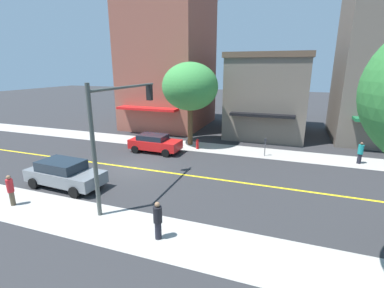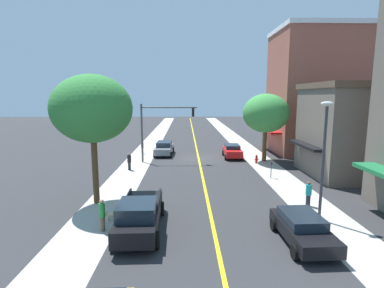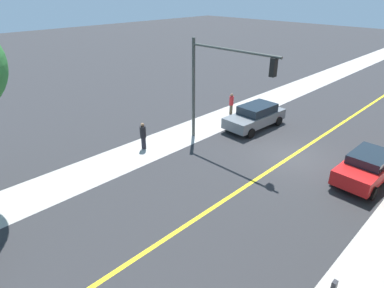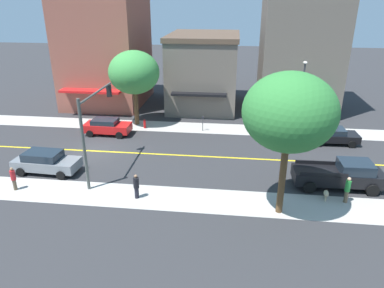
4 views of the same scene
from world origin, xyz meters
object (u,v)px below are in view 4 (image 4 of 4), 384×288
black_pickup_truck (341,174)px  pedestrian_green_shirt (347,189)px  red_sedan_left_curb (107,126)px  small_dog (326,194)px  fire_hydrant (145,124)px  black_sedan_left_curb (332,135)px  street_lamp (302,90)px  street_tree_left_near (290,112)px  pedestrian_red_shirt (13,178)px  pedestrian_black_shirt (136,186)px  parking_meter (203,121)px  traffic_light_mast (93,119)px  street_tree_right_corner (134,73)px  grey_sedan_right_curb (46,162)px  pedestrian_teal_shirt (274,123)px

black_pickup_truck → pedestrian_green_shirt: black_pickup_truck is taller
red_sedan_left_curb → small_dog: (9.52, 17.48, -0.36)m
fire_hydrant → black_sedan_left_curb: size_ratio=0.20×
small_dog → street_lamp: bearing=-170.0°
street_tree_left_near → fire_hydrant: street_tree_left_near is taller
small_dog → pedestrian_red_shirt: bearing=-76.8°
pedestrian_black_shirt → pedestrian_green_shirt: (-1.02, 13.00, 0.07)m
pedestrian_red_shirt → red_sedan_left_curb: bearing=2.8°
parking_meter → traffic_light_mast: bearing=-32.9°
fire_hydrant → red_sedan_left_curb: red_sedan_left_curb is taller
traffic_light_mast → pedestrian_red_shirt: bearing=118.4°
street_tree_right_corner → grey_sedan_right_curb: street_tree_right_corner is taller
street_tree_left_near → pedestrian_black_shirt: size_ratio=5.05×
traffic_light_mast → black_pickup_truck: bearing=-88.8°
street_tree_left_near → street_tree_right_corner: (-14.39, -12.47, -1.00)m
street_tree_right_corner → street_lamp: (0.91, 15.51, -1.05)m
pedestrian_black_shirt → small_dog: 11.91m
parking_meter → pedestrian_green_shirt: bearing=40.5°
fire_hydrant → traffic_light_mast: bearing=-4.8°
grey_sedan_right_curb → black_pickup_truck: size_ratio=0.82×
fire_hydrant → pedestrian_green_shirt: bearing=53.0°
street_tree_right_corner → pedestrian_black_shirt: 14.98m
street_lamp → black_sedan_left_curb: size_ratio=1.54×
traffic_light_mast → pedestrian_green_shirt: (1.61, 16.47, -3.31)m
street_tree_left_near → black_pickup_truck: size_ratio=1.43×
parking_meter → red_sedan_left_curb: size_ratio=0.34×
pedestrian_green_shirt → pedestrian_black_shirt: bearing=39.5°
street_lamp → small_dog: size_ratio=7.74×
traffic_light_mast → pedestrian_green_shirt: size_ratio=3.55×
traffic_light_mast → street_lamp: 18.46m
traffic_light_mast → pedestrian_red_shirt: size_ratio=3.79×
street_tree_left_near → pedestrian_red_shirt: (-0.57, -17.04, -5.30)m
grey_sedan_right_curb → black_pickup_truck: bearing=3.4°
street_lamp → parking_meter: bearing=-88.4°
parking_meter → pedestrian_red_shirt: pedestrian_red_shirt is taller
street_tree_left_near → street_tree_right_corner: street_tree_left_near is taller
grey_sedan_right_curb → red_sedan_left_curb: bearing=79.9°
black_pickup_truck → pedestrian_red_shirt: black_pickup_truck is taller
street_tree_left_near → red_sedan_left_curb: street_tree_left_near is taller
street_tree_left_near → pedestrian_teal_shirt: bearing=176.2°
street_lamp → grey_sedan_right_curb: 22.05m
black_sedan_left_curb → pedestrian_red_shirt: size_ratio=2.66×
fire_hydrant → pedestrian_black_shirt: bearing=11.6°
pedestrian_green_shirt → traffic_light_mast: bearing=29.4°
street_tree_left_near → pedestrian_teal_shirt: size_ratio=5.15×
street_tree_left_near → parking_meter: street_tree_left_near is taller
fire_hydrant → grey_sedan_right_curb: 11.11m
street_lamp → black_pickup_truck: (9.97, 1.28, -3.18)m
pedestrian_red_shirt → pedestrian_green_shirt: size_ratio=0.94×
fire_hydrant → grey_sedan_right_curb: grey_sedan_right_curb is taller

